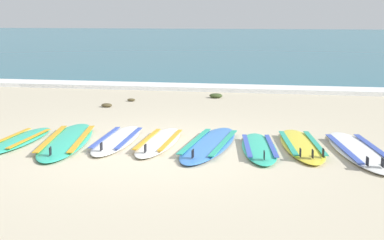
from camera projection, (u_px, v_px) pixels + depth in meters
name	position (u px, v px, depth m)	size (l,w,h in m)	color
ground_plane	(156.00, 151.00, 7.80)	(80.00, 80.00, 0.00)	#C1B599
sea	(268.00, 39.00, 42.65)	(80.00, 60.00, 0.10)	#23667A
wave_foam_strip	(217.00, 88.00, 14.11)	(80.00, 0.88, 0.11)	white
surfboard_0	(19.00, 140.00, 8.30)	(0.48, 1.91, 0.18)	#2DB793
surfboard_1	(67.00, 140.00, 8.27)	(1.14, 2.66, 0.18)	#2DB793
surfboard_2	(117.00, 140.00, 8.33)	(0.62, 2.11, 0.18)	white
surfboard_3	(159.00, 142.00, 8.20)	(0.51, 2.02, 0.18)	white
surfboard_4	(209.00, 144.00, 8.05)	(0.80, 2.47, 0.18)	#3875CC
surfboard_5	(259.00, 148.00, 7.82)	(0.76, 1.99, 0.18)	#2DB793
surfboard_6	(301.00, 145.00, 7.98)	(0.87, 2.25, 0.18)	yellow
surfboard_7	(359.00, 151.00, 7.66)	(1.05, 2.52, 0.18)	white
seaweed_clump_near_shoreline	(131.00, 100.00, 12.28)	(0.18, 0.14, 0.06)	#4C4228
seaweed_clump_mid_sand	(107.00, 105.00, 11.49)	(0.23, 0.19, 0.08)	#4C4228
seaweed_clump_by_the_boards	(216.00, 96.00, 12.76)	(0.31, 0.25, 0.11)	#384723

